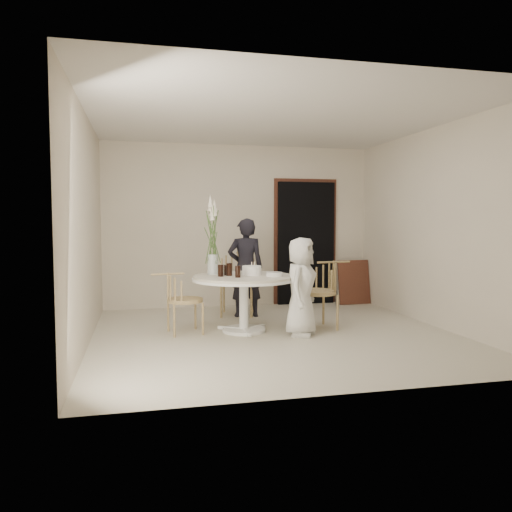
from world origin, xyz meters
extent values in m
plane|color=beige|center=(0.00, 0.00, 0.00)|extent=(4.50, 4.50, 0.00)
plane|color=silver|center=(0.00, 0.00, 2.70)|extent=(4.50, 4.50, 0.00)
plane|color=beige|center=(0.00, 2.25, 1.35)|extent=(4.50, 0.00, 4.50)
plane|color=beige|center=(0.00, -2.25, 1.35)|extent=(4.50, 0.00, 4.50)
plane|color=beige|center=(-2.25, 0.00, 1.35)|extent=(0.00, 4.50, 4.50)
plane|color=beige|center=(2.25, 0.00, 1.35)|extent=(0.00, 4.50, 4.50)
cube|color=black|center=(1.15, 2.19, 1.05)|extent=(1.00, 0.10, 2.10)
cube|color=brown|center=(1.15, 2.23, 1.11)|extent=(1.12, 0.03, 2.22)
cylinder|color=white|center=(-0.35, 0.25, 0.02)|extent=(0.56, 0.56, 0.04)
cylinder|color=white|center=(-0.35, 0.25, 0.34)|extent=(0.12, 0.12, 0.65)
cylinder|color=white|center=(-0.35, 0.25, 0.68)|extent=(1.33, 1.33, 0.03)
cylinder|color=beige|center=(-0.35, 0.25, 0.71)|extent=(1.30, 1.30, 0.04)
cube|color=brown|center=(1.95, 1.95, 0.38)|extent=(0.58, 0.19, 0.76)
cylinder|color=tan|center=(-0.49, 1.22, 0.25)|extent=(0.03, 0.03, 0.50)
cylinder|color=tan|center=(-0.06, 1.11, 0.25)|extent=(0.03, 0.03, 0.50)
cylinder|color=tan|center=(-0.38, 1.66, 0.25)|extent=(0.03, 0.03, 0.50)
cylinder|color=tan|center=(0.05, 1.54, 0.25)|extent=(0.03, 0.03, 0.50)
cylinder|color=tan|center=(-0.22, 1.38, 0.53)|extent=(0.56, 0.56, 0.06)
cylinder|color=tan|center=(0.40, 0.40, 0.23)|extent=(0.03, 0.03, 0.47)
cylinder|color=tan|center=(0.44, -0.01, 0.23)|extent=(0.03, 0.03, 0.47)
cylinder|color=tan|center=(0.82, 0.44, 0.23)|extent=(0.03, 0.03, 0.47)
cylinder|color=tan|center=(0.85, 0.02, 0.23)|extent=(0.03, 0.03, 0.47)
cylinder|color=tan|center=(0.63, 0.21, 0.49)|extent=(0.52, 0.52, 0.05)
cylinder|color=tan|center=(-0.89, 0.17, 0.20)|extent=(0.03, 0.03, 0.41)
cylinder|color=tan|center=(-0.95, 0.53, 0.20)|extent=(0.03, 0.03, 0.41)
cylinder|color=tan|center=(-1.25, 0.12, 0.20)|extent=(0.03, 0.03, 0.41)
cylinder|color=tan|center=(-1.31, 0.47, 0.20)|extent=(0.03, 0.03, 0.41)
cylinder|color=tan|center=(-1.10, 0.32, 0.43)|extent=(0.45, 0.45, 0.05)
imported|color=black|center=(-0.11, 1.26, 0.74)|extent=(0.57, 0.40, 1.47)
imported|color=silver|center=(0.30, -0.12, 0.61)|extent=(0.65, 0.72, 1.23)
cylinder|color=white|center=(-0.23, 0.30, 0.79)|extent=(0.25, 0.25, 0.12)
cylinder|color=beige|center=(-0.23, 0.30, 0.88)|extent=(0.01, 0.01, 0.05)
cylinder|color=beige|center=(-0.19, 0.33, 0.88)|extent=(0.01, 0.01, 0.05)
cylinder|color=black|center=(-0.66, 0.22, 0.81)|extent=(0.09, 0.09, 0.15)
cylinder|color=black|center=(-0.46, 0.06, 0.80)|extent=(0.09, 0.09, 0.15)
cylinder|color=black|center=(-0.56, 0.35, 0.80)|extent=(0.08, 0.08, 0.13)
cylinder|color=black|center=(-0.54, 0.28, 0.81)|extent=(0.10, 0.10, 0.16)
cylinder|color=white|center=(0.01, 0.08, 0.76)|extent=(0.28, 0.28, 0.05)
cylinder|color=silver|center=(-0.72, 0.51, 0.86)|extent=(0.14, 0.14, 0.27)
cylinder|color=#3E6029|center=(-0.69, 0.53, 1.19)|extent=(0.01, 0.01, 0.66)
cone|color=white|center=(-0.69, 0.53, 1.53)|extent=(0.07, 0.07, 0.17)
cylinder|color=#3E6029|center=(-0.71, 0.54, 1.22)|extent=(0.01, 0.01, 0.72)
cone|color=white|center=(-0.71, 0.54, 1.58)|extent=(0.07, 0.07, 0.17)
cylinder|color=#3E6029|center=(-0.73, 0.54, 1.25)|extent=(0.01, 0.01, 0.78)
cone|color=white|center=(-0.73, 0.54, 1.64)|extent=(0.07, 0.07, 0.17)
cylinder|color=#3E6029|center=(-0.74, 0.51, 1.28)|extent=(0.01, 0.01, 0.83)
cone|color=white|center=(-0.74, 0.51, 1.70)|extent=(0.07, 0.07, 0.17)
cylinder|color=#3E6029|center=(-0.73, 0.49, 1.19)|extent=(0.01, 0.01, 0.66)
cone|color=white|center=(-0.73, 0.49, 1.53)|extent=(0.07, 0.07, 0.17)
cylinder|color=#3E6029|center=(-0.71, 0.49, 1.22)|extent=(0.01, 0.01, 0.72)
cone|color=white|center=(-0.71, 0.49, 1.58)|extent=(0.07, 0.07, 0.17)
cylinder|color=#3E6029|center=(-0.69, 0.50, 1.25)|extent=(0.01, 0.01, 0.78)
cone|color=white|center=(-0.69, 0.50, 1.64)|extent=(0.07, 0.07, 0.17)
camera|label=1|loc=(-1.65, -6.02, 1.43)|focal=35.00mm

